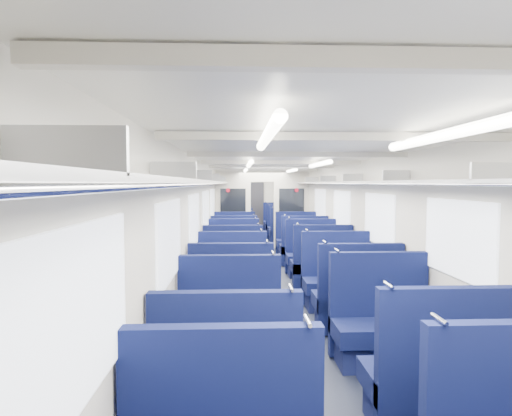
% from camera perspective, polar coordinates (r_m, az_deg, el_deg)
% --- Properties ---
extents(floor, '(2.80, 18.00, 0.01)m').
position_cam_1_polar(floor, '(9.46, 2.10, -8.63)').
color(floor, black).
rests_on(floor, ground).
extents(ceiling, '(2.80, 18.00, 0.01)m').
position_cam_1_polar(ceiling, '(9.26, 2.13, 5.74)').
color(ceiling, silver).
rests_on(ceiling, wall_left).
extents(wall_left, '(0.02, 18.00, 2.35)m').
position_cam_1_polar(wall_left, '(9.28, -6.53, -1.54)').
color(wall_left, beige).
rests_on(wall_left, floor).
extents(dado_left, '(0.03, 17.90, 0.70)m').
position_cam_1_polar(dado_left, '(9.39, -6.41, -6.56)').
color(dado_left, '#111639').
rests_on(dado_left, floor).
extents(wall_right, '(0.02, 18.00, 2.35)m').
position_cam_1_polar(wall_right, '(9.50, 10.57, -1.46)').
color(wall_right, beige).
rests_on(wall_right, floor).
extents(dado_right, '(0.03, 17.90, 0.70)m').
position_cam_1_polar(dado_right, '(9.60, 10.43, -6.37)').
color(dado_right, '#111639').
rests_on(dado_right, floor).
extents(wall_far, '(2.80, 0.02, 2.35)m').
position_cam_1_polar(wall_far, '(18.26, -0.14, 0.87)').
color(wall_far, beige).
rests_on(wall_far, floor).
extents(luggage_rack_left, '(0.36, 17.40, 0.18)m').
position_cam_1_polar(luggage_rack_left, '(9.24, -5.41, 3.40)').
color(luggage_rack_left, '#B2B5BA').
rests_on(luggage_rack_left, wall_left).
extents(luggage_rack_right, '(0.36, 17.40, 0.18)m').
position_cam_1_polar(luggage_rack_right, '(9.43, 9.51, 3.37)').
color(luggage_rack_right, '#B2B5BA').
rests_on(luggage_rack_right, wall_right).
extents(windows, '(2.78, 15.60, 0.75)m').
position_cam_1_polar(windows, '(8.81, 2.36, -0.18)').
color(windows, white).
rests_on(windows, wall_left).
extents(ceiling_fittings, '(2.70, 16.06, 0.11)m').
position_cam_1_polar(ceiling_fittings, '(9.00, 2.27, 5.43)').
color(ceiling_fittings, beige).
rests_on(ceiling_fittings, ceiling).
extents(end_door, '(0.75, 0.06, 2.00)m').
position_cam_1_polar(end_door, '(18.20, -0.14, 0.31)').
color(end_door, black).
rests_on(end_door, floor).
extents(bulkhead, '(2.80, 0.10, 2.35)m').
position_cam_1_polar(bulkhead, '(12.83, 0.85, 0.08)').
color(bulkhead, beige).
rests_on(bulkhead, floor).
extents(seat_4, '(1.10, 0.61, 1.23)m').
position_cam_1_polar(seat_4, '(3.53, -3.96, -23.33)').
color(seat_4, '#0E1645').
rests_on(seat_4, floor).
extents(seat_5, '(1.10, 0.61, 1.23)m').
position_cam_1_polar(seat_5, '(3.90, 23.12, -20.86)').
color(seat_5, '#0E1645').
rests_on(seat_5, floor).
extents(seat_6, '(1.10, 0.61, 1.23)m').
position_cam_1_polar(seat_6, '(4.66, -3.55, -16.52)').
color(seat_6, '#0E1645').
rests_on(seat_6, floor).
extents(seat_7, '(1.10, 0.61, 1.23)m').
position_cam_1_polar(seat_7, '(5.04, 16.43, -15.12)').
color(seat_7, '#0E1645').
rests_on(seat_7, floor).
extents(seat_8, '(1.10, 0.61, 1.23)m').
position_cam_1_polar(seat_8, '(5.82, -3.32, -12.44)').
color(seat_8, '#0E1645').
rests_on(seat_8, floor).
extents(seat_9, '(1.10, 0.61, 1.23)m').
position_cam_1_polar(seat_9, '(5.94, 13.28, -12.22)').
color(seat_9, '#0E1645').
rests_on(seat_9, floor).
extents(seat_10, '(1.10, 0.61, 1.23)m').
position_cam_1_polar(seat_10, '(6.81, -3.19, -10.10)').
color(seat_10, '#0E1645').
rests_on(seat_10, floor).
extents(seat_11, '(1.10, 0.61, 1.23)m').
position_cam_1_polar(seat_11, '(6.96, 10.81, -9.87)').
color(seat_11, '#0E1645').
rests_on(seat_11, floor).
extents(seat_12, '(1.10, 0.61, 1.23)m').
position_cam_1_polar(seat_12, '(8.10, -3.08, -7.94)').
color(seat_12, '#0E1645').
rests_on(seat_12, floor).
extents(seat_13, '(1.10, 0.61, 1.23)m').
position_cam_1_polar(seat_13, '(8.23, 8.66, -7.79)').
color(seat_13, '#0E1645').
rests_on(seat_13, floor).
extents(seat_14, '(1.10, 0.61, 1.23)m').
position_cam_1_polar(seat_14, '(9.22, -3.00, -6.56)').
color(seat_14, '#0E1645').
rests_on(seat_14, floor).
extents(seat_15, '(1.10, 0.61, 1.23)m').
position_cam_1_polar(seat_15, '(9.21, 7.44, -6.59)').
color(seat_15, '#0E1645').
rests_on(seat_15, floor).
extents(seat_16, '(1.10, 0.61, 1.23)m').
position_cam_1_polar(seat_16, '(10.34, -2.95, -5.47)').
color(seat_16, '#0E1645').
rests_on(seat_16, floor).
extents(seat_17, '(1.10, 0.61, 1.23)m').
position_cam_1_polar(seat_17, '(10.32, 6.35, -5.51)').
color(seat_17, '#0E1645').
rests_on(seat_17, floor).
extents(seat_18, '(1.10, 0.61, 1.23)m').
position_cam_1_polar(seat_18, '(11.41, -2.90, -4.64)').
color(seat_18, '#0E1645').
rests_on(seat_18, floor).
extents(seat_19, '(1.10, 0.61, 1.23)m').
position_cam_1_polar(seat_19, '(11.49, 5.43, -4.60)').
color(seat_19, '#0E1645').
rests_on(seat_19, floor).
extents(seat_20, '(1.10, 0.61, 1.23)m').
position_cam_1_polar(seat_20, '(13.34, -2.84, -3.49)').
color(seat_20, '#0E1645').
rests_on(seat_20, floor).
extents(seat_21, '(1.10, 0.61, 1.23)m').
position_cam_1_polar(seat_21, '(13.61, 4.18, -3.35)').
color(seat_21, '#0E1645').
rests_on(seat_21, floor).
extents(seat_22, '(1.10, 0.61, 1.23)m').
position_cam_1_polar(seat_22, '(14.62, -2.81, -2.88)').
color(seat_22, '#0E1645').
rests_on(seat_22, floor).
extents(seat_23, '(1.10, 0.61, 1.23)m').
position_cam_1_polar(seat_23, '(14.68, 3.69, -2.86)').
color(seat_23, '#0E1645').
rests_on(seat_23, floor).
extents(seat_24, '(1.10, 0.61, 1.23)m').
position_cam_1_polar(seat_24, '(15.66, -2.79, -2.47)').
color(seat_24, '#0E1645').
rests_on(seat_24, floor).
extents(seat_25, '(1.10, 0.61, 1.23)m').
position_cam_1_polar(seat_25, '(15.76, 3.27, -2.44)').
color(seat_25, '#0E1645').
rests_on(seat_25, floor).
extents(seat_26, '(1.10, 0.61, 1.23)m').
position_cam_1_polar(seat_26, '(16.93, -2.76, -2.03)').
color(seat_26, '#0E1645').
rests_on(seat_26, floor).
extents(seat_27, '(1.10, 0.61, 1.23)m').
position_cam_1_polar(seat_27, '(16.92, 2.87, -2.04)').
color(seat_27, '#0E1645').
rests_on(seat_27, floor).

